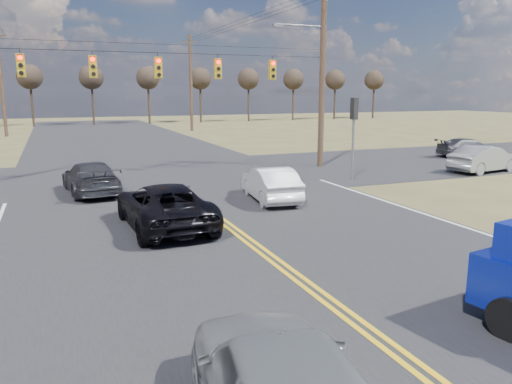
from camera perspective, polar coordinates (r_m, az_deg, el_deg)
name	(u,v)px	position (r m, az deg, el deg)	size (l,w,h in m)	color
ground	(375,338)	(9.24, 13.49, -15.91)	(160.00, 160.00, 0.00)	brown
road_main	(208,211)	(17.81, -5.45, -2.23)	(14.00, 120.00, 0.02)	#28282B
road_cross	(162,177)	(25.43, -10.66, 1.75)	(120.00, 12.00, 0.02)	#28282B
signal_gantry	(170,73)	(25.00, -9.84, 13.27)	(19.60, 4.83, 10.00)	#473323
utility_poles	(163,68)	(24.13, -10.64, 13.71)	(19.60, 58.32, 10.00)	#473323
treeline	(130,67)	(33.95, -14.17, 13.65)	(87.00, 117.80, 7.40)	#33261C
black_suv	(164,206)	(15.78, -10.44, -1.54)	(2.33, 5.05, 1.40)	black
white_car_queue	(271,184)	(19.40, 1.67, 0.96)	(1.41, 4.05, 1.34)	silver
dgrey_car_queue	(91,178)	(21.82, -18.37, 1.55)	(1.87, 4.59, 1.33)	#303135
cross_car_east_near	(484,159)	(28.90, 24.65, 3.47)	(4.30, 1.50, 1.42)	gray
cross_car_east_far	(469,148)	(35.20, 23.12, 4.67)	(4.17, 1.69, 1.21)	#38373D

